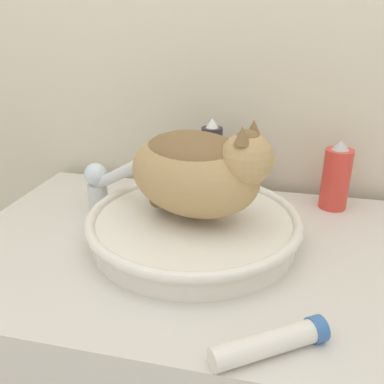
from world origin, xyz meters
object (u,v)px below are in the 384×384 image
Objects in this scene: cat at (199,169)px; faucet at (102,183)px; spray_bottle_trigger at (336,177)px; hairspray_can_black at (211,161)px; cream_tube at (271,343)px; lotion_bottle_white at (245,167)px.

faucet is (-0.23, 0.07, -0.08)m from cat.
cat is 1.90× the size of spray_bottle_trigger.
hairspray_can_black reaches higher than cream_tube.
cat is 1.57× the size of hairspray_can_black.
lotion_bottle_white is at bearing 89.11° from cat.
faucet is at bearing -147.26° from hairspray_can_black.
hairspray_can_black is (0.22, 0.14, 0.02)m from faucet.
cat is 0.33m from cream_tube.
spray_bottle_trigger reaches higher than cream_tube.
cream_tube is at bearing -103.48° from spray_bottle_trigger.
hairspray_can_black reaches higher than faucet.
cat is at bearing -106.64° from lotion_bottle_white.
lotion_bottle_white is at bearing 0.00° from hairspray_can_black.
hairspray_can_black is at bearing 51.04° from faucet.
cat reaches higher than spray_bottle_trigger.
cream_tube is (0.09, -0.48, -0.07)m from lotion_bottle_white.
cat reaches higher than hairspray_can_black.
cat is 1.96× the size of cream_tube.
hairspray_can_black is at bearing 109.42° from cream_tube.
hairspray_can_black is (-0.01, 0.21, -0.06)m from cat.
lotion_bottle_white is 1.07× the size of cream_tube.
spray_bottle_trigger is at bearing 33.87° from faucet.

